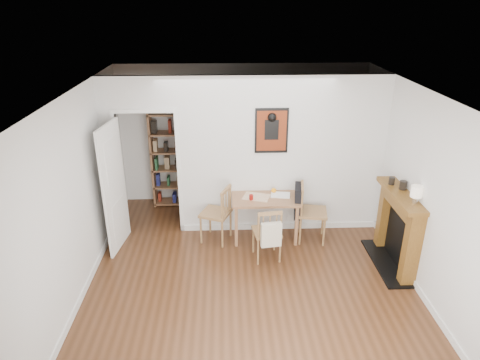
{
  "coord_description": "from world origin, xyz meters",
  "views": [
    {
      "loc": [
        -0.34,
        -5.04,
        3.68
      ],
      "look_at": [
        -0.12,
        0.6,
        1.24
      ],
      "focal_mm": 32.0,
      "sensor_mm": 36.0,
      "label": 1
    }
  ],
  "objects_px": {
    "chair_left": "(216,214)",
    "fireplace": "(399,227)",
    "chair_right": "(311,212)",
    "bookshelf": "(172,160)",
    "orange_fruit": "(274,190)",
    "ceramic_jar_a": "(403,185)",
    "chair_front": "(267,232)",
    "dining_table": "(265,202)",
    "mantel_lamp": "(417,193)",
    "notebook": "(280,195)",
    "ceramic_jar_b": "(392,181)",
    "red_glass": "(251,197)"
  },
  "relations": [
    {
      "from": "fireplace",
      "to": "orange_fruit",
      "type": "bearing_deg",
      "value": 149.57
    },
    {
      "from": "dining_table",
      "to": "chair_left",
      "type": "xyz_separation_m",
      "value": [
        -0.8,
        -0.07,
        -0.16
      ]
    },
    {
      "from": "chair_left",
      "to": "fireplace",
      "type": "height_order",
      "value": "fireplace"
    },
    {
      "from": "ceramic_jar_b",
      "to": "chair_right",
      "type": "bearing_deg",
      "value": 157.13
    },
    {
      "from": "chair_right",
      "to": "bookshelf",
      "type": "bearing_deg",
      "value": 148.94
    },
    {
      "from": "chair_right",
      "to": "fireplace",
      "type": "relative_size",
      "value": 0.78
    },
    {
      "from": "ceramic_jar_b",
      "to": "chair_front",
      "type": "bearing_deg",
      "value": -177.58
    },
    {
      "from": "notebook",
      "to": "ceramic_jar_a",
      "type": "height_order",
      "value": "ceramic_jar_a"
    },
    {
      "from": "notebook",
      "to": "chair_right",
      "type": "bearing_deg",
      "value": -17.95
    },
    {
      "from": "dining_table",
      "to": "notebook",
      "type": "bearing_deg",
      "value": 10.46
    },
    {
      "from": "chair_right",
      "to": "bookshelf",
      "type": "height_order",
      "value": "bookshelf"
    },
    {
      "from": "fireplace",
      "to": "red_glass",
      "type": "xyz_separation_m",
      "value": [
        -2.09,
        0.75,
        0.15
      ]
    },
    {
      "from": "notebook",
      "to": "ceramic_jar_b",
      "type": "xyz_separation_m",
      "value": [
        1.53,
        -0.6,
        0.48
      ]
    },
    {
      "from": "chair_left",
      "to": "fireplace",
      "type": "xyz_separation_m",
      "value": [
        2.65,
        -0.78,
        0.14
      ]
    },
    {
      "from": "notebook",
      "to": "ceramic_jar_a",
      "type": "distance_m",
      "value": 1.87
    },
    {
      "from": "chair_right",
      "to": "orange_fruit",
      "type": "distance_m",
      "value": 0.69
    },
    {
      "from": "red_glass",
      "to": "chair_left",
      "type": "bearing_deg",
      "value": 177.05
    },
    {
      "from": "dining_table",
      "to": "mantel_lamp",
      "type": "xyz_separation_m",
      "value": [
        1.87,
        -1.16,
        0.67
      ]
    },
    {
      "from": "notebook",
      "to": "mantel_lamp",
      "type": "height_order",
      "value": "mantel_lamp"
    },
    {
      "from": "dining_table",
      "to": "ceramic_jar_b",
      "type": "relative_size",
      "value": 9.78
    },
    {
      "from": "dining_table",
      "to": "chair_front",
      "type": "relative_size",
      "value": 1.23
    },
    {
      "from": "dining_table",
      "to": "mantel_lamp",
      "type": "distance_m",
      "value": 2.3
    },
    {
      "from": "fireplace",
      "to": "ceramic_jar_b",
      "type": "distance_m",
      "value": 0.67
    },
    {
      "from": "notebook",
      "to": "ceramic_jar_b",
      "type": "height_order",
      "value": "ceramic_jar_b"
    },
    {
      "from": "orange_fruit",
      "to": "ceramic_jar_a",
      "type": "height_order",
      "value": "ceramic_jar_a"
    },
    {
      "from": "chair_front",
      "to": "ceramic_jar_b",
      "type": "distance_m",
      "value": 1.96
    },
    {
      "from": "chair_left",
      "to": "orange_fruit",
      "type": "bearing_deg",
      "value": 12.95
    },
    {
      "from": "bookshelf",
      "to": "fireplace",
      "type": "xyz_separation_m",
      "value": [
        3.46,
        -2.15,
        -0.27
      ]
    },
    {
      "from": "chair_right",
      "to": "ceramic_jar_a",
      "type": "distance_m",
      "value": 1.48
    },
    {
      "from": "orange_fruit",
      "to": "ceramic_jar_a",
      "type": "distance_m",
      "value": 1.99
    },
    {
      "from": "orange_fruit",
      "to": "mantel_lamp",
      "type": "height_order",
      "value": "mantel_lamp"
    },
    {
      "from": "orange_fruit",
      "to": "dining_table",
      "type": "bearing_deg",
      "value": -135.36
    },
    {
      "from": "chair_left",
      "to": "bookshelf",
      "type": "bearing_deg",
      "value": 120.68
    },
    {
      "from": "bookshelf",
      "to": "orange_fruit",
      "type": "xyz_separation_m",
      "value": [
        1.76,
        -1.15,
        -0.12
      ]
    },
    {
      "from": "dining_table",
      "to": "fireplace",
      "type": "bearing_deg",
      "value": -24.62
    },
    {
      "from": "bookshelf",
      "to": "mantel_lamp",
      "type": "xyz_separation_m",
      "value": [
        3.48,
        -2.46,
        0.42
      ]
    },
    {
      "from": "fireplace",
      "to": "ceramic_jar_a",
      "type": "height_order",
      "value": "ceramic_jar_a"
    },
    {
      "from": "dining_table",
      "to": "orange_fruit",
      "type": "xyz_separation_m",
      "value": [
        0.15,
        0.15,
        0.13
      ]
    },
    {
      "from": "chair_front",
      "to": "notebook",
      "type": "relative_size",
      "value": 2.86
    },
    {
      "from": "red_glass",
      "to": "orange_fruit",
      "type": "bearing_deg",
      "value": 32.82
    },
    {
      "from": "fireplace",
      "to": "orange_fruit",
      "type": "distance_m",
      "value": 1.98
    },
    {
      "from": "ceramic_jar_b",
      "to": "orange_fruit",
      "type": "bearing_deg",
      "value": 156.65
    },
    {
      "from": "bookshelf",
      "to": "red_glass",
      "type": "relative_size",
      "value": 21.27
    },
    {
      "from": "fireplace",
      "to": "mantel_lamp",
      "type": "relative_size",
      "value": 5.23
    },
    {
      "from": "notebook",
      "to": "orange_fruit",
      "type": "bearing_deg",
      "value": 132.71
    },
    {
      "from": "chair_left",
      "to": "orange_fruit",
      "type": "height_order",
      "value": "chair_left"
    },
    {
      "from": "fireplace",
      "to": "mantel_lamp",
      "type": "bearing_deg",
      "value": -87.16
    },
    {
      "from": "chair_right",
      "to": "bookshelf",
      "type": "relative_size",
      "value": 0.54
    },
    {
      "from": "chair_right",
      "to": "chair_front",
      "type": "relative_size",
      "value": 1.12
    },
    {
      "from": "dining_table",
      "to": "fireplace",
      "type": "xyz_separation_m",
      "value": [
        1.85,
        -0.85,
        -0.02
      ]
    }
  ]
}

